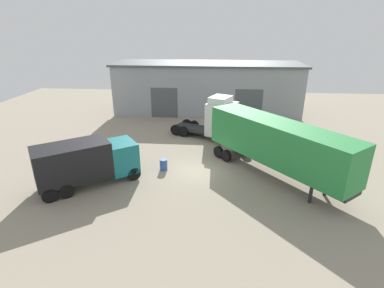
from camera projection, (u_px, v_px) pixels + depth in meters
ground_plane at (198, 171)px, 23.09m from camera, size 60.00×60.00×0.00m
warehouse_building at (207, 88)px, 37.80m from camera, size 23.13×6.78×6.16m
tractor_unit_white at (217, 119)px, 28.86m from camera, size 6.76×4.93×4.26m
container_trailer_green at (276, 143)px, 21.23m from camera, size 9.39×10.63×4.24m
box_truck_teal at (86, 161)px, 20.50m from camera, size 6.81×5.93×3.17m
gravel_pile at (98, 139)px, 28.07m from camera, size 2.68×2.68×1.06m
oil_drum at (164, 165)px, 23.09m from camera, size 0.58×0.58×0.88m
traffic_cone at (113, 153)px, 25.55m from camera, size 0.40×0.40×0.55m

